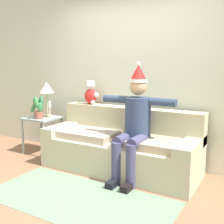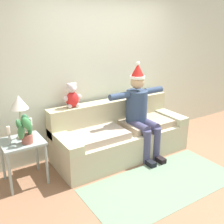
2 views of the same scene
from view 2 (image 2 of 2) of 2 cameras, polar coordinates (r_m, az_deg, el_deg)
ground_plane at (r=3.77m, az=10.92°, el=-15.08°), size 10.00×10.00×0.00m
back_wall at (r=4.43m, az=-1.96°, el=9.33°), size 7.00×0.10×2.70m
couch at (r=4.31m, az=1.64°, el=-5.02°), size 2.18×0.85×0.87m
person_seated at (r=4.19m, az=6.14°, el=0.47°), size 1.02×0.77×1.52m
teddy_bear at (r=3.97m, az=-8.60°, el=3.38°), size 0.29×0.17×0.38m
side_table at (r=3.70m, az=-18.80°, el=-7.30°), size 0.53×0.50×0.61m
table_lamp at (r=3.60m, az=-19.52°, el=1.57°), size 0.24×0.24×0.59m
potted_plant at (r=3.50m, az=-18.25°, el=-3.73°), size 0.23×0.25×0.39m
candle_tall at (r=3.56m, az=-21.46°, el=-4.22°), size 0.04×0.04×0.24m
candle_short at (r=3.66m, az=-17.17°, el=-2.70°), size 0.04×0.04×0.27m
area_rug at (r=3.78m, az=10.74°, el=-14.92°), size 2.14×1.02×0.01m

